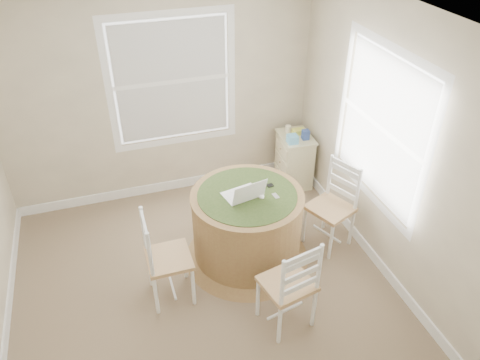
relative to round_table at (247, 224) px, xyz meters
name	(u,v)px	position (x,y,z in m)	size (l,w,h in m)	color
room	(212,167)	(-0.38, -0.16, 0.86)	(3.64, 3.64, 2.64)	#816D52
round_table	(247,224)	(0.00, 0.00, 0.00)	(1.30, 1.30, 0.81)	olive
chair_left	(169,258)	(-0.85, -0.28, 0.04)	(0.42, 0.40, 0.95)	white
chair_near	(287,283)	(0.06, -0.90, 0.04)	(0.42, 0.40, 0.95)	white
chair_right	(330,208)	(0.90, -0.07, 0.04)	(0.42, 0.40, 0.95)	white
laptop	(244,194)	(-0.04, -0.02, 0.40)	(0.41, 0.37, 0.24)	white
mouse	(261,196)	(0.11, -0.07, 0.38)	(0.06, 0.10, 0.03)	white
phone	(276,196)	(0.25, -0.11, 0.37)	(0.04, 0.09, 0.02)	#B7BABF
keys	(270,186)	(0.26, 0.07, 0.37)	(0.06, 0.05, 0.03)	black
corner_chest	(294,160)	(1.02, 1.13, -0.10)	(0.41, 0.54, 0.68)	beige
tissue_box	(293,138)	(0.92, 1.01, 0.29)	(0.12, 0.12, 0.10)	#63B3E2
box_yellow	(298,132)	(1.07, 1.17, 0.27)	(0.15, 0.10, 0.06)	#E1E550
box_blue	(304,134)	(1.09, 1.04, 0.30)	(0.08, 0.08, 0.12)	#304990
cup_cream	(289,129)	(0.97, 1.24, 0.29)	(0.07, 0.07, 0.09)	beige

